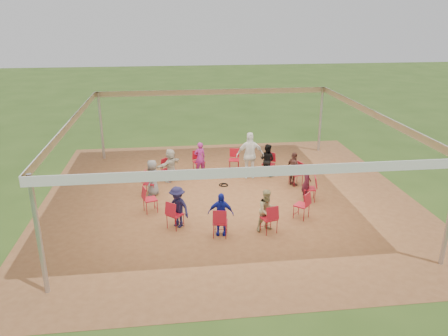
{
  "coord_description": "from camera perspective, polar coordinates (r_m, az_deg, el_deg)",
  "views": [
    {
      "loc": [
        -1.9,
        -14.2,
        6.3
      ],
      "look_at": [
        -0.12,
        0.3,
        1.02
      ],
      "focal_mm": 35.0,
      "sensor_mm": 36.0,
      "label": 1
    }
  ],
  "objects": [
    {
      "name": "person_seated_3",
      "position": [
        17.0,
        -6.99,
        0.36
      ],
      "size": [
        1.16,
        1.21,
        1.32
      ],
      "primitive_type": "imported",
      "rotation": [
        0.0,
        0.0,
        -2.31
      ],
      "color": "beige",
      "rests_on": "ground"
    },
    {
      "name": "person_seated_8",
      "position": [
        15.43,
        10.73,
        -1.91
      ],
      "size": [
        0.41,
        0.54,
        1.32
      ],
      "primitive_type": "imported",
      "rotation": [
        0.0,
        0.0,
        1.36
      ],
      "color": "#40101E",
      "rests_on": "ground"
    },
    {
      "name": "chair_11",
      "position": [
        15.52,
        11.12,
        -2.66
      ],
      "size": [
        0.52,
        0.5,
        0.9
      ],
      "primitive_type": null,
      "rotation": [
        0.0,
        0.0,
        1.36
      ],
      "color": "#B61324",
      "rests_on": "ground"
    },
    {
      "name": "chair_2",
      "position": [
        18.14,
        1.33,
        1.06
      ],
      "size": [
        0.5,
        0.52,
        0.9
      ],
      "primitive_type": null,
      "rotation": [
        0.0,
        0.0,
        2.93
      ],
      "color": "#B61324",
      "rests_on": "ground"
    },
    {
      "name": "chair_7",
      "position": [
        13.44,
        -6.4,
        -6.07
      ],
      "size": [
        0.61,
        0.61,
        0.9
      ],
      "primitive_type": null,
      "rotation": [
        0.0,
        0.0,
        -0.74
      ],
      "color": "#B61324",
      "rests_on": "ground"
    },
    {
      "name": "chair_1",
      "position": [
        17.74,
        5.83,
        0.52
      ],
      "size": [
        0.61,
        0.61,
        0.9
      ],
      "primitive_type": null,
      "rotation": [
        0.0,
        0.0,
        2.4
      ],
      "color": "#B61324",
      "rests_on": "ground"
    },
    {
      "name": "chair_8",
      "position": [
        12.9,
        -0.48,
        -7.1
      ],
      "size": [
        0.5,
        0.52,
        0.9
      ],
      "primitive_type": null,
      "rotation": [
        0.0,
        0.0,
        -0.21
      ],
      "color": "#B61324",
      "rests_on": "ground"
    },
    {
      "name": "chair_9",
      "position": [
        13.19,
        5.89,
        -6.57
      ],
      "size": [
        0.53,
        0.55,
        0.9
      ],
      "primitive_type": null,
      "rotation": [
        0.0,
        0.0,
        0.31
      ],
      "color": "#B61324",
      "rests_on": "ground"
    },
    {
      "name": "standing_person",
      "position": [
        17.17,
        3.44,
        1.66
      ],
      "size": [
        1.12,
        0.62,
        1.87
      ],
      "primitive_type": "imported",
      "rotation": [
        0.0,
        0.0,
        3.09
      ],
      "color": "white",
      "rests_on": "ground"
    },
    {
      "name": "cable_coil",
      "position": [
        16.68,
        -0.02,
        -2.23
      ],
      "size": [
        0.39,
        0.39,
        0.03
      ],
      "rotation": [
        0.0,
        0.0,
        0.11
      ],
      "color": "black",
      "rests_on": "ground"
    },
    {
      "name": "laptop",
      "position": [
        16.6,
        8.63,
        -0.34
      ],
      "size": [
        0.36,
        0.41,
        0.24
      ],
      "rotation": [
        0.0,
        0.0,
        1.88
      ],
      "color": "#B7B7BC",
      "rests_on": "ground"
    },
    {
      "name": "chair_4",
      "position": [
        17.15,
        -7.26,
        -0.23
      ],
      "size": [
        0.61,
        0.61,
        0.9
      ],
      "primitive_type": null,
      "rotation": [
        0.0,
        0.0,
        -2.31
      ],
      "color": "#B61324",
      "rests_on": "ground"
    },
    {
      "name": "chair_3",
      "position": [
        17.93,
        -3.3,
        0.8
      ],
      "size": [
        0.53,
        0.55,
        0.9
      ],
      "primitive_type": null,
      "rotation": [
        0.0,
        0.0,
        -2.83
      ],
      "color": "#B61324",
      "rests_on": "ground"
    },
    {
      "name": "chair_6",
      "position": [
        14.59,
        -9.61,
        -4.07
      ],
      "size": [
        0.55,
        0.53,
        0.9
      ],
      "primitive_type": null,
      "rotation": [
        0.0,
        0.0,
        -1.26
      ],
      "color": "#B61324",
      "rests_on": "ground"
    },
    {
      "name": "chair_10",
      "position": [
        14.19,
        10.1,
        -4.81
      ],
      "size": [
        0.61,
        0.61,
        0.9
      ],
      "primitive_type": null,
      "rotation": [
        0.0,
        0.0,
        0.83
      ],
      "color": "#B61324",
      "rests_on": "ground"
    },
    {
      "name": "person_seated_4",
      "position": [
        15.84,
        -9.3,
        -1.24
      ],
      "size": [
        0.49,
        0.7,
        1.32
      ],
      "primitive_type": "imported",
      "rotation": [
        0.0,
        0.0,
        -1.79
      ],
      "color": "slate",
      "rests_on": "ground"
    },
    {
      "name": "person_seated_0",
      "position": [
        16.67,
        9.09,
        -0.14
      ],
      "size": [
        0.61,
        0.85,
        1.32
      ],
      "primitive_type": "imported",
      "rotation": [
        0.0,
        0.0,
        1.88
      ],
      "color": "#532E27",
      "rests_on": "ground"
    },
    {
      "name": "ground",
      "position": [
        15.65,
        0.57,
        -3.86
      ],
      "size": [
        80.0,
        80.0,
        0.0
      ],
      "primitive_type": "plane",
      "color": "#304D18",
      "rests_on": "ground"
    },
    {
      "name": "dirt_patch",
      "position": [
        15.65,
        0.57,
        -3.84
      ],
      "size": [
        13.0,
        13.0,
        0.0
      ],
      "primitive_type": "plane",
      "color": "brown",
      "rests_on": "ground"
    },
    {
      "name": "person_seated_6",
      "position": [
        12.91,
        -0.43,
        -6.02
      ],
      "size": [
        0.84,
        0.55,
        1.32
      ],
      "primitive_type": "imported",
      "rotation": [
        0.0,
        0.0,
        -0.21
      ],
      "color": "#16209B",
      "rests_on": "ground"
    },
    {
      "name": "person_seated_1",
      "position": [
        17.57,
        5.66,
        1.07
      ],
      "size": [
        0.72,
        0.7,
        1.32
      ],
      "primitive_type": "imported",
      "rotation": [
        0.0,
        0.0,
        2.4
      ],
      "color": "black",
      "rests_on": "ground"
    },
    {
      "name": "chair_0",
      "position": [
        16.81,
        9.39,
        -0.77
      ],
      "size": [
        0.55,
        0.53,
        0.9
      ],
      "primitive_type": null,
      "rotation": [
        0.0,
        0.0,
        1.88
      ],
      "color": "#B61324",
      "rests_on": "ground"
    },
    {
      "name": "tent",
      "position": [
        14.86,
        0.6,
        4.55
      ],
      "size": [
        10.33,
        10.33,
        3.0
      ],
      "color": "#B2B2B7",
      "rests_on": "ground"
    },
    {
      "name": "person_seated_2",
      "position": [
        17.75,
        -3.17,
        1.34
      ],
      "size": [
        0.55,
        0.45,
        1.32
      ],
      "primitive_type": "imported",
      "rotation": [
        0.0,
        0.0,
        -2.83
      ],
      "color": "#912176",
      "rests_on": "ground"
    },
    {
      "name": "person_seated_5",
      "position": [
        13.43,
        -6.09,
        -5.07
      ],
      "size": [
        0.91,
        0.88,
        1.32
      ],
      "primitive_type": "imported",
      "rotation": [
        0.0,
        0.0,
        -0.74
      ],
      "color": "#1A183D",
      "rests_on": "ground"
    },
    {
      "name": "person_seated_7",
      "position": [
        13.19,
        5.66,
        -5.54
      ],
      "size": [
        0.72,
        0.54,
        1.32
      ],
      "primitive_type": "imported",
      "rotation": [
        0.0,
        0.0,
        0.31
      ],
      "color": "tan",
      "rests_on": "ground"
    },
    {
      "name": "chair_5",
      "position": [
        15.95,
        -9.67,
        -1.94
      ],
      "size": [
        0.52,
        0.5,
        0.9
      ],
      "primitive_type": null,
      "rotation": [
        0.0,
        0.0,
        -1.79
      ],
      "color": "#B61324",
      "rests_on": "ground"
    }
  ]
}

